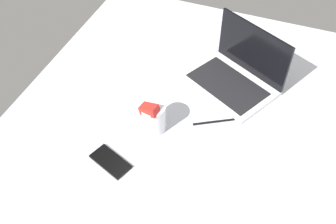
% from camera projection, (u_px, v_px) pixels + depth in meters
% --- Properties ---
extents(bed_mattress, '(1.80, 1.40, 0.18)m').
position_uv_depth(bed_mattress, '(256.00, 147.00, 1.45)').
color(bed_mattress, '#B7BCC6').
rests_on(bed_mattress, ground).
extents(laptop, '(0.40, 0.36, 0.23)m').
position_uv_depth(laptop, '(236.00, 75.00, 1.52)').
color(laptop, silver).
rests_on(laptop, bed_mattress).
extents(snack_cup, '(0.09, 0.09, 0.14)m').
position_uv_depth(snack_cup, '(153.00, 116.00, 1.35)').
color(snack_cup, silver).
rests_on(snack_cup, bed_mattress).
extents(cell_phone, '(0.15, 0.11, 0.01)m').
position_uv_depth(cell_phone, '(111.00, 161.00, 1.29)').
color(cell_phone, black).
rests_on(cell_phone, bed_mattress).
extents(charger_cable, '(0.15, 0.09, 0.01)m').
position_uv_depth(charger_cable, '(216.00, 122.00, 1.41)').
color(charger_cable, black).
rests_on(charger_cable, bed_mattress).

